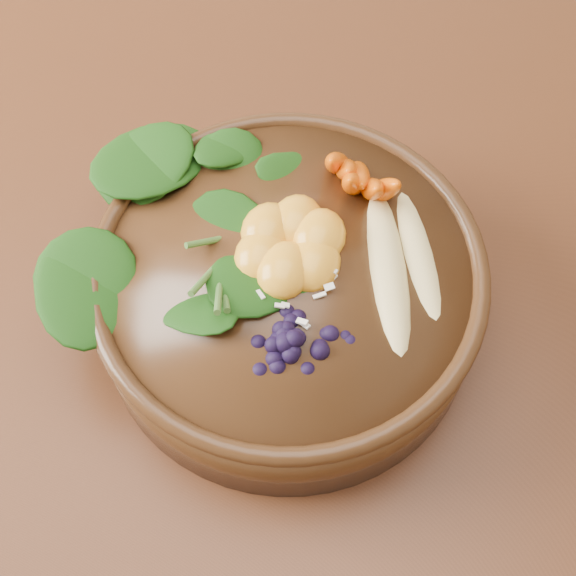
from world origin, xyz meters
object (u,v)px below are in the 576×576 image
at_px(kale_heap, 225,183).
at_px(dining_table, 145,239).
at_px(mandarin_cluster, 290,235).
at_px(stoneware_bowl, 288,294).
at_px(blueberry_pile, 295,331).
at_px(carrot_cluster, 357,146).
at_px(banana_halves, 406,251).

bearing_deg(kale_heap, dining_table, 160.57).
xyz_separation_m(kale_heap, mandarin_cluster, (0.06, -0.03, -0.01)).
height_order(dining_table, kale_heap, kale_heap).
relative_size(stoneware_bowl, mandarin_cluster, 3.15).
relative_size(dining_table, kale_heap, 7.98).
bearing_deg(blueberry_pile, carrot_cluster, 89.86).
bearing_deg(carrot_cluster, banana_halves, -66.94).
xyz_separation_m(kale_heap, carrot_cluster, (0.09, 0.05, 0.02)).
height_order(kale_heap, blueberry_pile, kale_heap).
height_order(kale_heap, mandarin_cluster, kale_heap).
xyz_separation_m(carrot_cluster, banana_halves, (0.06, -0.06, -0.03)).
relative_size(dining_table, mandarin_cluster, 16.49).
bearing_deg(banana_halves, stoneware_bowl, -177.26).
relative_size(kale_heap, banana_halves, 1.14).
bearing_deg(stoneware_bowl, carrot_cluster, 75.72).
bearing_deg(mandarin_cluster, carrot_cluster, 69.60).
xyz_separation_m(stoneware_bowl, carrot_cluster, (0.02, 0.10, 0.08)).
relative_size(banana_halves, blueberry_pile, 1.25).
height_order(banana_halves, mandarin_cluster, mandarin_cluster).
distance_m(stoneware_bowl, banana_halves, 0.10).
distance_m(stoneware_bowl, kale_heap, 0.10).
distance_m(kale_heap, carrot_cluster, 0.11).
xyz_separation_m(carrot_cluster, blueberry_pile, (-0.00, -0.15, -0.02)).
relative_size(stoneware_bowl, kale_heap, 1.53).
height_order(dining_table, banana_halves, banana_halves).
xyz_separation_m(kale_heap, banana_halves, (0.15, -0.01, -0.01)).
bearing_deg(banana_halves, blueberry_pile, -141.51).
distance_m(carrot_cluster, blueberry_pile, 0.16).
bearing_deg(dining_table, stoneware_bowl, -24.96).
distance_m(carrot_cluster, mandarin_cluster, 0.09).
bearing_deg(kale_heap, carrot_cluster, 29.92).
bearing_deg(mandarin_cluster, kale_heap, 157.62).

